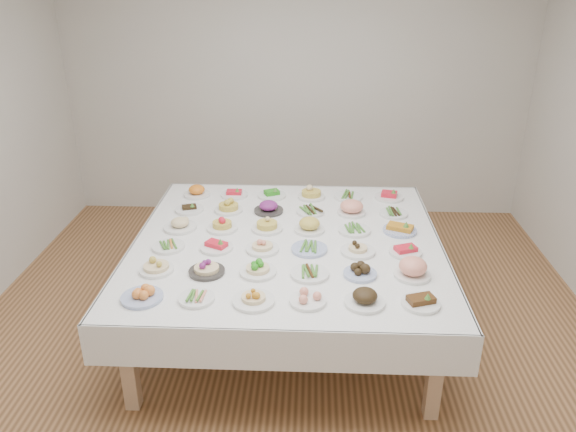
{
  "coord_description": "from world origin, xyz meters",
  "views": [
    {
      "loc": [
        0.18,
        -3.55,
        2.62
      ],
      "look_at": [
        0.01,
        0.33,
        0.88
      ],
      "focal_mm": 35.0,
      "sensor_mm": 36.0,
      "label": 1
    }
  ],
  "objects_px": {
    "dish_0": "(141,292)",
    "dish_18": "(180,222)",
    "display_table": "(287,248)",
    "dish_35": "(389,194)"
  },
  "relations": [
    {
      "from": "display_table",
      "to": "dish_35",
      "type": "relative_size",
      "value": 9.24
    },
    {
      "from": "dish_18",
      "to": "dish_0",
      "type": "bearing_deg",
      "value": -90.7
    },
    {
      "from": "dish_0",
      "to": "dish_35",
      "type": "height_order",
      "value": "dish_0"
    },
    {
      "from": "dish_0",
      "to": "dish_18",
      "type": "distance_m",
      "value": 1.01
    },
    {
      "from": "dish_0",
      "to": "display_table",
      "type": "bearing_deg",
      "value": 44.92
    },
    {
      "from": "dish_0",
      "to": "dish_18",
      "type": "relative_size",
      "value": 1.01
    },
    {
      "from": "display_table",
      "to": "dish_18",
      "type": "distance_m",
      "value": 0.86
    },
    {
      "from": "display_table",
      "to": "dish_18",
      "type": "relative_size",
      "value": 9.14
    },
    {
      "from": "display_table",
      "to": "dish_0",
      "type": "bearing_deg",
      "value": -135.08
    },
    {
      "from": "display_table",
      "to": "dish_18",
      "type": "xyz_separation_m",
      "value": [
        -0.84,
        0.16,
        0.12
      ]
    }
  ]
}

